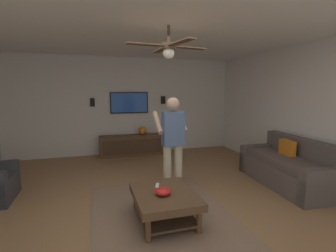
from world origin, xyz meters
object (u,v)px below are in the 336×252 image
tv (129,103)px  wall_speaker_left (163,100)px  wall_speaker_right (92,102)px  ceiling_fan (169,48)px  vase_round (143,131)px  person_standing (173,139)px  couch (288,168)px  media_console (131,145)px  remote_white (157,186)px  coffee_table (165,200)px  bowl (163,191)px

tv → wall_speaker_left: bearing=90.8°
tv → wall_speaker_right: bearing=-90.8°
wall_speaker_left → ceiling_fan: size_ratio=0.18×
tv → vase_round: size_ratio=4.73×
tv → person_standing: bearing=6.5°
ceiling_fan → couch: bearing=-85.4°
couch → media_console: couch is taller
remote_white → tv: bearing=17.2°
couch → media_console: (3.02, 2.48, -0.04)m
media_console → remote_white: bearing=-2.3°
remote_white → wall_speaker_right: (3.63, 0.85, 1.04)m
couch → coffee_table: couch is taller
tv → bowl: (-3.91, 0.14, -0.98)m
tv → vase_round: 0.86m
coffee_table → wall_speaker_left: (3.86, -1.07, 1.20)m
couch → ceiling_fan: bearing=8.5°
couch → wall_speaker_right: bearing=-39.4°
person_standing → ceiling_fan: (-0.56, 0.24, 1.41)m
bowl → remote_white: (0.30, -0.00, -0.04)m
couch → person_standing: (0.37, 2.15, 0.61)m
remote_white → wall_speaker_right: wall_speaker_right is taller
remote_white → ceiling_fan: (0.16, -0.22, 1.93)m
coffee_table → tv: bearing=-1.4°
coffee_table → wall_speaker_left: bearing=-15.5°
bowl → wall_speaker_left: 4.21m
person_standing → vase_round: bearing=0.2°
couch → person_standing: person_standing is taller
couch → vase_round: (3.06, 2.16, 0.34)m
vase_round → media_console: bearing=97.6°
media_console → ceiling_fan: bearing=1.6°
couch → bowl: couch is taller
couch → wall_speaker_right: wall_speaker_right is taller
coffee_table → ceiling_fan: bearing=-24.5°
person_standing → wall_speaker_left: bearing=-12.5°
wall_speaker_right → tv: bearing=-90.8°
wall_speaker_left → coffee_table: bearing=164.5°
coffee_table → wall_speaker_left: wall_speaker_left is taller
vase_round → wall_speaker_right: (0.21, 1.30, 0.79)m
person_standing → ceiling_fan: ceiling_fan is taller
media_console → ceiling_fan: 3.82m
media_console → person_standing: bearing=7.0°
couch → coffee_table: size_ratio=1.95×
remote_white → vase_round: bearing=11.7°
coffee_table → couch: bearing=-77.1°
wall_speaker_right → media_console: bearing=-104.5°
couch → tv: 4.24m
remote_white → wall_speaker_left: size_ratio=0.68×
vase_round → ceiling_fan: size_ratio=0.18×
vase_round → wall_speaker_right: bearing=80.8°
media_console → bowl: (-3.67, 0.14, 0.17)m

